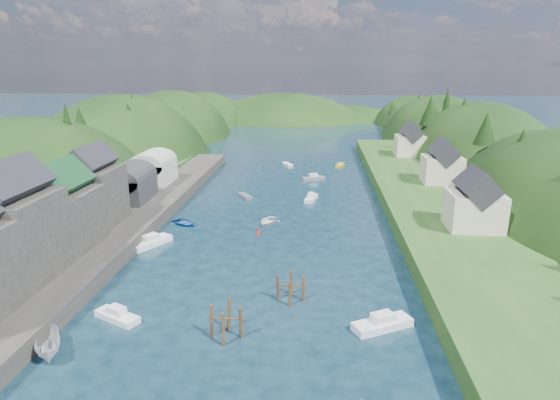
# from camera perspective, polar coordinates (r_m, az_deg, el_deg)

# --- Properties ---
(ground) EXTENTS (600.00, 600.00, 0.00)m
(ground) POSITION_cam_1_polar(r_m,az_deg,el_deg) (93.82, 1.12, 1.39)
(ground) COLOR black
(ground) RESTS_ON ground
(hillside_left) EXTENTS (44.00, 245.56, 52.00)m
(hillside_left) POSITION_cam_1_polar(r_m,az_deg,el_deg) (130.17, -18.33, 1.13)
(hillside_left) COLOR black
(hillside_left) RESTS_ON ground
(hillside_right) EXTENTS (36.00, 245.56, 48.00)m
(hillside_right) POSITION_cam_1_polar(r_m,az_deg,el_deg) (126.00, 22.76, 0.49)
(hillside_right) COLOR black
(hillside_right) RESTS_ON ground
(far_hills) EXTENTS (103.00, 68.00, 44.00)m
(far_hills) POSITION_cam_1_polar(r_m,az_deg,el_deg) (217.38, 3.55, 6.97)
(far_hills) COLOR black
(far_hills) RESTS_ON ground
(hill_trees) EXTENTS (91.47, 149.03, 12.82)m
(hill_trees) POSITION_cam_1_polar(r_m,az_deg,el_deg) (105.85, 2.06, 9.23)
(hill_trees) COLOR black
(hill_trees) RESTS_ON ground
(quay_left) EXTENTS (12.00, 110.00, 2.00)m
(quay_left) POSITION_cam_1_polar(r_m,az_deg,el_deg) (71.24, -20.23, -3.66)
(quay_left) COLOR #2D2B28
(quay_left) RESTS_ON ground
(terrace_left_grass) EXTENTS (12.00, 110.00, 2.50)m
(terrace_left_grass) POSITION_cam_1_polar(r_m,az_deg,el_deg) (74.35, -25.16, -3.20)
(terrace_left_grass) COLOR #234719
(terrace_left_grass) RESTS_ON ground
(quayside_buildings) EXTENTS (8.00, 35.84, 12.90)m
(quayside_buildings) POSITION_cam_1_polar(r_m,az_deg,el_deg) (59.10, -27.98, -2.37)
(quayside_buildings) COLOR #2D2B28
(quayside_buildings) RESTS_ON quay_left
(boat_sheds) EXTENTS (7.00, 21.00, 7.50)m
(boat_sheds) POSITION_cam_1_polar(r_m,az_deg,el_deg) (87.64, -16.60, 3.20)
(boat_sheds) COLOR #2D2D30
(boat_sheds) RESTS_ON quay_left
(terrace_right) EXTENTS (16.00, 120.00, 2.40)m
(terrace_right) POSITION_cam_1_polar(r_m,az_deg,el_deg) (85.88, 17.56, 0.05)
(terrace_right) COLOR #234719
(terrace_right) RESTS_ON ground
(right_bank_cottages) EXTENTS (9.00, 59.24, 8.41)m
(right_bank_cottages) POSITION_cam_1_polar(r_m,az_deg,el_deg) (93.39, 18.53, 4.16)
(right_bank_cottages) COLOR beige
(right_bank_cottages) RESTS_ON terrace_right
(piling_cluster_near) EXTENTS (3.21, 3.00, 3.71)m
(piling_cluster_near) POSITION_cam_1_polar(r_m,az_deg,el_deg) (44.20, -6.56, -14.81)
(piling_cluster_near) COLOR #382314
(piling_cluster_near) RESTS_ON ground
(piling_cluster_far) EXTENTS (3.18, 2.97, 3.36)m
(piling_cluster_far) POSITION_cam_1_polar(r_m,az_deg,el_deg) (50.22, 1.32, -10.90)
(piling_cluster_far) COLOR #382314
(piling_cluster_far) RESTS_ON ground
(channel_buoy_near) EXTENTS (0.70, 0.70, 1.10)m
(channel_buoy_near) POSITION_cam_1_polar(r_m,az_deg,el_deg) (53.14, 1.31, -10.05)
(channel_buoy_near) COLOR #AF130E
(channel_buoy_near) RESTS_ON ground
(channel_buoy_far) EXTENTS (0.70, 0.70, 1.10)m
(channel_buoy_far) POSITION_cam_1_polar(r_m,az_deg,el_deg) (68.70, -2.67, -3.82)
(channel_buoy_far) COLOR #AF130E
(channel_buoy_far) RESTS_ON ground
(moored_boats) EXTENTS (34.57, 89.75, 2.05)m
(moored_boats) POSITION_cam_1_polar(r_m,az_deg,el_deg) (62.78, -5.77, -5.83)
(moored_boats) COLOR white
(moored_boats) RESTS_ON ground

